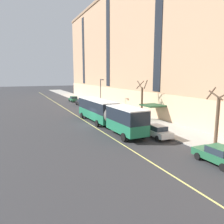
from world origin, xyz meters
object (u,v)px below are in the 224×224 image
(parked_car_red_0, at_px, (100,109))
(parked_car_green_5, at_px, (74,99))
(parked_car_green_2, at_px, (218,155))
(parked_car_black_7, at_px, (81,102))
(street_tree_near_corner, at_px, (217,116))
(street_lamp, at_px, (101,91))
(parked_car_darkgray_1, at_px, (132,121))
(street_tree_mid_block, at_px, (142,100))
(parked_car_champagne_3, at_px, (90,105))
(fire_hydrant, at_px, (104,109))
(parked_car_white_6, at_px, (157,131))
(city_bus, at_px, (106,112))

(parked_car_red_0, xyz_separation_m, parked_car_green_5, (0.06, 20.89, -0.00))
(parked_car_green_2, bearing_deg, parked_car_green_5, 89.91)
(parked_car_black_7, height_order, street_tree_near_corner, street_tree_near_corner)
(parked_car_green_2, xyz_separation_m, street_tree_near_corner, (3.80, 3.52, 2.41))
(street_tree_near_corner, distance_m, street_lamp, 27.97)
(parked_car_darkgray_1, bearing_deg, street_tree_mid_block, 41.31)
(parked_car_champagne_3, xyz_separation_m, parked_car_green_5, (-0.00, 14.66, -0.00))
(parked_car_red_0, distance_m, parked_car_black_7, 12.91)
(street_tree_near_corner, xyz_separation_m, street_lamp, (-2.02, 27.88, 0.98))
(parked_car_champagne_3, distance_m, parked_car_green_5, 14.66)
(street_lamp, bearing_deg, street_tree_near_corner, -85.86)
(parked_car_black_7, relative_size, street_tree_mid_block, 0.67)
(parked_car_red_0, xyz_separation_m, parked_car_darkgray_1, (0.05, -12.54, 0.00))
(fire_hydrant, bearing_deg, parked_car_white_6, -94.56)
(parked_car_darkgray_1, xyz_separation_m, parked_car_green_2, (-0.07, -14.92, -0.00))
(parked_car_green_5, distance_m, fire_hydrant, 19.07)
(parked_car_green_2, relative_size, parked_car_green_5, 0.98)
(parked_car_white_6, distance_m, street_lamp, 23.05)
(parked_car_white_6, xyz_separation_m, street_lamp, (1.75, 22.73, 3.39))
(parked_car_green_2, bearing_deg, parked_car_darkgray_1, 89.74)
(parked_car_champagne_3, bearing_deg, parked_car_green_5, 90.02)
(parked_car_darkgray_1, height_order, parked_car_green_2, same)
(street_lamp, bearing_deg, parked_car_red_0, -114.14)
(city_bus, height_order, fire_hydrant, city_bus)
(parked_car_champagne_3, relative_size, street_tree_near_corner, 0.79)
(parked_car_green_2, relative_size, parked_car_white_6, 0.98)
(city_bus, distance_m, parked_car_black_7, 24.03)
(parked_car_red_0, relative_size, street_tree_near_corner, 0.78)
(city_bus, xyz_separation_m, parked_car_green_5, (3.35, 31.76, -1.32))
(street_tree_near_corner, height_order, street_tree_mid_block, street_tree_mid_block)
(street_tree_near_corner, bearing_deg, parked_car_green_2, -137.14)
(parked_car_darkgray_1, distance_m, fire_hydrant, 14.53)
(parked_car_darkgray_1, bearing_deg, parked_car_champagne_3, 89.96)
(city_bus, distance_m, street_lamp, 15.78)
(street_tree_near_corner, bearing_deg, parked_car_champagne_3, 97.02)
(parked_car_darkgray_1, relative_size, parked_car_white_6, 1.08)
(parked_car_red_0, xyz_separation_m, parked_car_black_7, (-0.08, 12.91, -0.00))
(street_tree_near_corner, bearing_deg, parked_car_green_5, 94.74)
(parked_car_darkgray_1, relative_size, street_tree_mid_block, 0.71)
(parked_car_green_5, bearing_deg, parked_car_red_0, -90.17)
(parked_car_darkgray_1, bearing_deg, parked_car_white_6, -90.36)
(city_bus, distance_m, parked_car_champagne_3, 17.48)
(city_bus, relative_size, parked_car_white_6, 4.22)
(parked_car_champagne_3, xyz_separation_m, fire_hydrant, (1.60, -4.34, -0.29))
(city_bus, xyz_separation_m, parked_car_green_2, (3.28, -16.59, -1.32))
(street_lamp, height_order, fire_hydrant, street_lamp)
(parked_car_darkgray_1, relative_size, parked_car_champagne_3, 0.98)
(parked_car_black_7, bearing_deg, street_tree_mid_block, -80.08)
(parked_car_darkgray_1, distance_m, street_tree_mid_block, 5.59)
(parked_car_darkgray_1, xyz_separation_m, street_tree_mid_block, (3.74, 3.29, 2.55))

